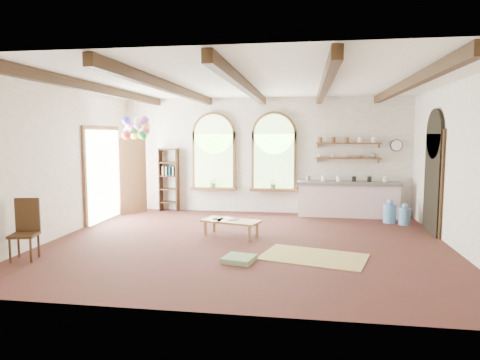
% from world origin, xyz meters
% --- Properties ---
extents(floor, '(8.00, 8.00, 0.00)m').
position_xyz_m(floor, '(0.00, 0.00, 0.00)').
color(floor, '#4D211F').
rests_on(floor, ground).
extents(ceiling_beams, '(6.20, 6.80, 0.18)m').
position_xyz_m(ceiling_beams, '(0.00, 0.00, 3.10)').
color(ceiling_beams, '#362311').
rests_on(ceiling_beams, ceiling).
extents(window_left, '(1.30, 0.28, 2.20)m').
position_xyz_m(window_left, '(-1.40, 3.43, 1.63)').
color(window_left, brown).
rests_on(window_left, floor).
extents(window_right, '(1.30, 0.28, 2.20)m').
position_xyz_m(window_right, '(0.30, 3.43, 1.63)').
color(window_right, brown).
rests_on(window_right, floor).
extents(left_doorway, '(0.10, 1.90, 2.50)m').
position_xyz_m(left_doorway, '(-3.95, 1.80, 1.15)').
color(left_doorway, brown).
rests_on(left_doorway, floor).
extents(right_doorway, '(0.10, 1.30, 2.40)m').
position_xyz_m(right_doorway, '(3.95, 1.50, 1.10)').
color(right_doorway, black).
rests_on(right_doorway, floor).
extents(kitchen_counter, '(2.68, 0.62, 0.94)m').
position_xyz_m(kitchen_counter, '(2.30, 3.20, 0.48)').
color(kitchen_counter, '#FAD4DD').
rests_on(kitchen_counter, floor).
extents(wall_shelf_lower, '(1.70, 0.24, 0.04)m').
position_xyz_m(wall_shelf_lower, '(2.30, 3.38, 1.55)').
color(wall_shelf_lower, brown).
rests_on(wall_shelf_lower, wall_back).
extents(wall_shelf_upper, '(1.70, 0.24, 0.04)m').
position_xyz_m(wall_shelf_upper, '(2.30, 3.38, 1.95)').
color(wall_shelf_upper, brown).
rests_on(wall_shelf_upper, wall_back).
extents(wall_clock, '(0.32, 0.04, 0.32)m').
position_xyz_m(wall_clock, '(3.55, 3.45, 1.90)').
color(wall_clock, black).
rests_on(wall_clock, wall_back).
extents(bookshelf, '(0.53, 0.32, 1.80)m').
position_xyz_m(bookshelf, '(-2.70, 3.32, 0.90)').
color(bookshelf, '#362311').
rests_on(bookshelf, floor).
extents(coffee_table, '(1.33, 0.89, 0.35)m').
position_xyz_m(coffee_table, '(-0.40, 0.52, 0.31)').
color(coffee_table, tan).
rests_on(coffee_table, floor).
extents(side_chair, '(0.51, 0.51, 1.07)m').
position_xyz_m(side_chair, '(-3.66, -1.78, 0.31)').
color(side_chair, '#362311').
rests_on(side_chair, floor).
extents(floor_mat, '(2.04, 1.55, 0.02)m').
position_xyz_m(floor_mat, '(1.33, -0.86, 0.01)').
color(floor_mat, tan).
rests_on(floor_mat, floor).
extents(floor_cushion, '(0.61, 0.61, 0.09)m').
position_xyz_m(floor_cushion, '(0.06, -1.32, 0.04)').
color(floor_cushion, gray).
rests_on(floor_cushion, floor).
extents(water_jug_a, '(0.31, 0.31, 0.59)m').
position_xyz_m(water_jug_a, '(3.26, 2.50, 0.26)').
color(water_jug_a, '#6095CE').
rests_on(water_jug_a, floor).
extents(water_jug_b, '(0.27, 0.27, 0.53)m').
position_xyz_m(water_jug_b, '(3.57, 2.30, 0.23)').
color(water_jug_b, '#6095CE').
rests_on(water_jug_b, floor).
extents(balloon_cluster, '(0.77, 0.77, 1.14)m').
position_xyz_m(balloon_cluster, '(-2.99, 1.72, 2.35)').
color(balloon_cluster, white).
rests_on(balloon_cluster, floor).
extents(table_book, '(0.20, 0.27, 0.02)m').
position_xyz_m(table_book, '(-0.83, 0.64, 0.36)').
color(table_book, olive).
rests_on(table_book, coffee_table).
extents(tablet, '(0.20, 0.27, 0.01)m').
position_xyz_m(tablet, '(-0.35, 0.56, 0.35)').
color(tablet, black).
rests_on(tablet, coffee_table).
extents(potted_plant_left, '(0.27, 0.23, 0.30)m').
position_xyz_m(potted_plant_left, '(-1.40, 3.32, 0.85)').
color(potted_plant_left, '#598C4C').
rests_on(potted_plant_left, window_left).
extents(potted_plant_right, '(0.27, 0.23, 0.30)m').
position_xyz_m(potted_plant_right, '(0.30, 3.32, 0.85)').
color(potted_plant_right, '#598C4C').
rests_on(potted_plant_right, window_right).
extents(shelf_cup_a, '(0.12, 0.10, 0.10)m').
position_xyz_m(shelf_cup_a, '(1.55, 3.38, 1.62)').
color(shelf_cup_a, white).
rests_on(shelf_cup_a, wall_shelf_lower).
extents(shelf_cup_b, '(0.10, 0.10, 0.09)m').
position_xyz_m(shelf_cup_b, '(1.90, 3.38, 1.62)').
color(shelf_cup_b, beige).
rests_on(shelf_cup_b, wall_shelf_lower).
extents(shelf_bowl_a, '(0.22, 0.22, 0.05)m').
position_xyz_m(shelf_bowl_a, '(2.25, 3.38, 1.60)').
color(shelf_bowl_a, beige).
rests_on(shelf_bowl_a, wall_shelf_lower).
extents(shelf_bowl_b, '(0.20, 0.20, 0.06)m').
position_xyz_m(shelf_bowl_b, '(2.60, 3.38, 1.60)').
color(shelf_bowl_b, '#8C664C').
rests_on(shelf_bowl_b, wall_shelf_lower).
extents(shelf_vase, '(0.18, 0.18, 0.19)m').
position_xyz_m(shelf_vase, '(2.95, 3.38, 1.67)').
color(shelf_vase, slate).
rests_on(shelf_vase, wall_shelf_lower).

